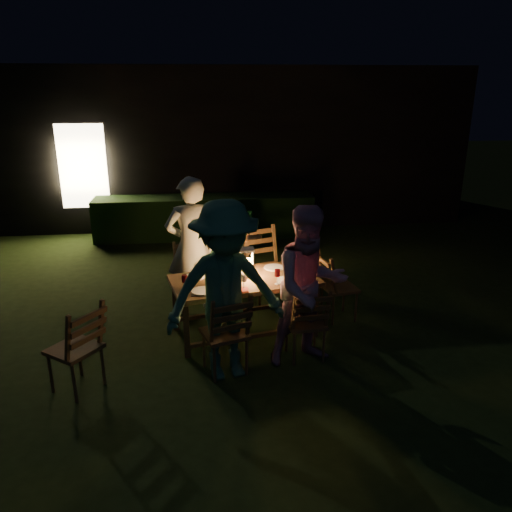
{
  "coord_description": "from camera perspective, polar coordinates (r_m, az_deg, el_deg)",
  "views": [
    {
      "loc": [
        -0.62,
        -5.76,
        2.83
      ],
      "look_at": [
        0.05,
        -0.13,
        0.88
      ],
      "focal_mm": 35.0,
      "sensor_mm": 36.0,
      "label": 1
    }
  ],
  "objects": [
    {
      "name": "bottle_bucket_a",
      "position": [
        7.6,
        -1.38,
        3.27
      ],
      "size": [
        0.07,
        0.07,
        0.32
      ],
      "primitive_type": "cylinder",
      "color": "#0F471E",
      "rests_on": "side_table"
    },
    {
      "name": "person_house_side",
      "position": [
        6.39,
        -7.39,
        1.14
      ],
      "size": [
        0.73,
        0.55,
        1.79
      ],
      "primitive_type": "imported",
      "rotation": [
        0.0,
        0.0,
        3.35
      ],
      "color": "beige",
      "rests_on": "ground"
    },
    {
      "name": "wineglass_b",
      "position": [
        5.51,
        -8.13,
        -3.03
      ],
      "size": [
        0.06,
        0.06,
        0.18
      ],
      "primitive_type": null,
      "color": "#59070F",
      "rests_on": "dining_table"
    },
    {
      "name": "chair_far_left",
      "position": [
        6.55,
        -7.08,
        -4.03
      ],
      "size": [
        0.52,
        0.54,
        0.96
      ],
      "rotation": [
        0.0,
        0.0,
        3.37
      ],
      "color": "#52341B",
      "rests_on": "ground"
    },
    {
      "name": "plate_near_left",
      "position": [
        5.48,
        -6.14,
        -3.98
      ],
      "size": [
        0.25,
        0.25,
        0.01
      ],
      "primitive_type": "cylinder",
      "color": "white",
      "rests_on": "dining_table"
    },
    {
      "name": "napkin_left",
      "position": [
        5.48,
        -1.82,
        -3.88
      ],
      "size": [
        0.18,
        0.14,
        0.01
      ],
      "primitive_type": "cube",
      "color": "red",
      "rests_on": "dining_table"
    },
    {
      "name": "dining_table",
      "position": [
        5.83,
        -1.32,
        -3.23
      ],
      "size": [
        1.81,
        1.16,
        0.7
      ],
      "rotation": [
        0.0,
        0.0,
        0.21
      ],
      "color": "#52341B",
      "rests_on": "ground"
    },
    {
      "name": "chair_spare",
      "position": [
        5.22,
        -19.73,
        -11.42
      ],
      "size": [
        0.63,
        0.62,
        0.96
      ],
      "rotation": [
        0.0,
        0.0,
        0.92
      ],
      "color": "#52341B",
      "rests_on": "ground"
    },
    {
      "name": "chair_end",
      "position": [
        6.42,
        9.3,
        -4.77
      ],
      "size": [
        0.51,
        0.48,
        0.92
      ],
      "rotation": [
        0.0,
        0.0,
        -1.39
      ],
      "color": "#52341B",
      "rests_on": "ground"
    },
    {
      "name": "person_opp_left",
      "position": [
        4.88,
        -3.52,
        -4.15
      ],
      "size": [
        1.3,
        0.91,
        1.84
      ],
      "primitive_type": "imported",
      "rotation": [
        0.0,
        0.0,
        0.21
      ],
      "color": "#33674D",
      "rests_on": "ground"
    },
    {
      "name": "chair_near_right",
      "position": [
        5.48,
        5.68,
        -9.0
      ],
      "size": [
        0.43,
        0.46,
        0.9
      ],
      "rotation": [
        0.0,
        0.0,
        0.08
      ],
      "color": "#52341B",
      "rests_on": "ground"
    },
    {
      "name": "plate_near_right",
      "position": [
        5.76,
        3.62,
        -2.76
      ],
      "size": [
        0.25,
        0.25,
        0.01
      ],
      "primitive_type": "cylinder",
      "color": "white",
      "rests_on": "dining_table"
    },
    {
      "name": "phone",
      "position": [
        5.4,
        -6.68,
        -4.42
      ],
      "size": [
        0.14,
        0.07,
        0.01
      ],
      "primitive_type": "cube",
      "color": "black",
      "rests_on": "dining_table"
    },
    {
      "name": "garden_envelope",
      "position": [
        11.99,
        -3.9,
        12.9
      ],
      "size": [
        40.0,
        40.0,
        3.2
      ],
      "color": "black",
      "rests_on": "ground"
    },
    {
      "name": "person_opp_right",
      "position": [
        5.19,
        6.14,
        -3.51
      ],
      "size": [
        0.95,
        0.81,
        1.72
      ],
      "primitive_type": "imported",
      "rotation": [
        0.0,
        0.0,
        0.21
      ],
      "color": "#C1849B",
      "rests_on": "ground"
    },
    {
      "name": "wineglass_c",
      "position": [
        5.62,
        2.45,
        -2.4
      ],
      "size": [
        0.06,
        0.06,
        0.18
      ],
      "primitive_type": null,
      "color": "#59070F",
      "rests_on": "dining_table"
    },
    {
      "name": "bottle_table",
      "position": [
        5.69,
        -3.73,
        -1.58
      ],
      "size": [
        0.07,
        0.07,
        0.28
      ],
      "primitive_type": "cylinder",
      "color": "#0F471E",
      "rests_on": "dining_table"
    },
    {
      "name": "wineglass_e",
      "position": [
        5.48,
        -1.39,
        -2.95
      ],
      "size": [
        0.06,
        0.06,
        0.18
      ],
      "primitive_type": null,
      "color": "silver",
      "rests_on": "dining_table"
    },
    {
      "name": "ice_bucket",
      "position": [
        7.66,
        -1.03,
        3.0
      ],
      "size": [
        0.3,
        0.3,
        0.22
      ],
      "primitive_type": "cylinder",
      "color": "#A5A8AD",
      "rests_on": "side_table"
    },
    {
      "name": "wineglass_a",
      "position": [
        5.96,
        -4.89,
        -1.2
      ],
      "size": [
        0.06,
        0.06,
        0.18
      ],
      "primitive_type": null,
      "color": "#59070F",
      "rests_on": "dining_table"
    },
    {
      "name": "plate_far_left",
      "position": [
        5.88,
        -7.09,
        -2.39
      ],
      "size": [
        0.25,
        0.25,
        0.01
      ],
      "primitive_type": "cylinder",
      "color": "white",
      "rests_on": "dining_table"
    },
    {
      "name": "side_table",
      "position": [
        7.71,
        -1.03,
        1.69
      ],
      "size": [
        0.46,
        0.46,
        0.62
      ],
      "color": "#8A6645",
      "rests_on": "ground"
    },
    {
      "name": "chair_far_right",
      "position": [
        6.79,
        1.18,
        -2.76
      ],
      "size": [
        0.6,
        0.63,
        1.06
      ],
      "rotation": [
        0.0,
        0.0,
        3.45
      ],
      "color": "#52341B",
      "rests_on": "ground"
    },
    {
      "name": "bottle_bucket_b",
      "position": [
        7.69,
        -0.69,
        3.45
      ],
      "size": [
        0.07,
        0.07,
        0.32
      ],
      "primitive_type": "cylinder",
      "color": "#0F471E",
      "rests_on": "side_table"
    },
    {
      "name": "lantern",
      "position": [
        5.81,
        -1.01,
        -0.92
      ],
      "size": [
        0.16,
        0.16,
        0.35
      ],
      "color": "white",
      "rests_on": "dining_table"
    },
    {
      "name": "napkin_right",
      "position": [
        5.72,
        4.85,
        -2.93
      ],
      "size": [
        0.18,
        0.14,
        0.01
      ],
      "primitive_type": "cube",
      "color": "red",
      "rests_on": "dining_table"
    },
    {
      "name": "chair_near_left",
      "position": [
        5.2,
        -3.51,
        -10.35
      ],
      "size": [
        0.54,
        0.56,
        0.95
      ],
      "rotation": [
        0.0,
        0.0,
        0.3
      ],
      "color": "#52341B",
      "rests_on": "ground"
    },
    {
      "name": "plate_far_right",
      "position": [
        6.14,
        2.08,
        -1.32
      ],
      "size": [
        0.25,
        0.25,
        0.01
      ],
      "primitive_type": "cylinder",
      "color": "white",
      "rests_on": "dining_table"
    },
    {
      "name": "wineglass_d",
      "position": [
        6.13,
        3.7,
        -0.56
      ],
      "size": [
        0.06,
        0.06,
        0.18
      ],
      "primitive_type": null,
      "color": "#59070F",
      "rests_on": "dining_table"
    }
  ]
}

